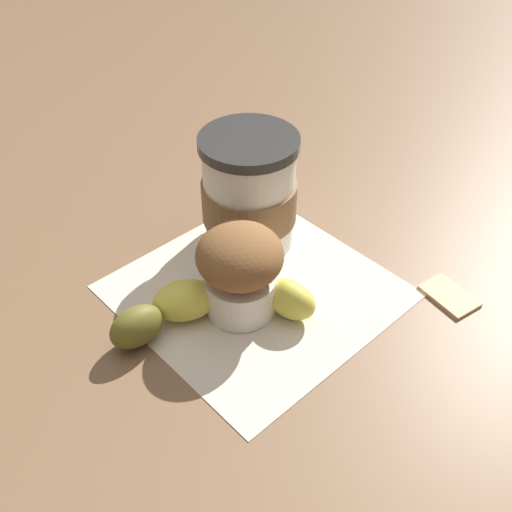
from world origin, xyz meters
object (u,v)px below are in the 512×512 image
at_px(banana, 214,302).
at_px(sugar_packet, 450,294).
at_px(coffee_cup, 249,193).
at_px(muffin, 240,269).

distance_m(banana, sugar_packet, 0.22).
distance_m(coffee_cup, sugar_packet, 0.21).
xyz_separation_m(muffin, sugar_packet, (0.12, 0.15, -0.04)).
relative_size(coffee_cup, banana, 0.72).
xyz_separation_m(coffee_cup, sugar_packet, (0.19, 0.07, -0.05)).
xyz_separation_m(banana, sugar_packet, (0.13, 0.17, -0.02)).
relative_size(muffin, sugar_packet, 1.73).
bearing_deg(sugar_packet, coffee_cup, -158.87).
bearing_deg(banana, coffee_cup, 120.39).
bearing_deg(sugar_packet, muffin, -130.16).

